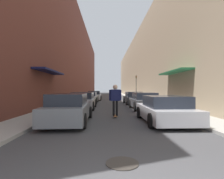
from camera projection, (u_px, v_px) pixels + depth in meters
ground at (109, 99)px, 28.17m from camera, size 145.40×145.40×0.00m
curb_strip_left at (88, 97)px, 34.64m from camera, size 1.80×66.09×0.12m
curb_strip_right at (130, 97)px, 34.91m from camera, size 1.80×66.09×0.12m
building_row_left at (73, 58)px, 34.54m from camera, size 4.90×66.09×15.51m
building_row_right at (145, 67)px, 34.99m from camera, size 4.90×66.09×12.22m
parked_car_left_0 at (69, 109)px, 8.14m from camera, size 1.88×4.24×1.36m
parked_car_left_1 at (83, 101)px, 14.02m from camera, size 1.93×4.45×1.32m
parked_car_left_2 at (89, 98)px, 19.75m from camera, size 1.85×4.74×1.25m
parked_car_left_3 at (94, 96)px, 24.84m from camera, size 1.94×4.00×1.33m
parked_car_right_0 at (165, 110)px, 8.21m from camera, size 2.08×4.09×1.25m
parked_car_right_1 at (144, 101)px, 13.47m from camera, size 1.92×4.11×1.31m
parked_car_right_2 at (133, 98)px, 18.45m from camera, size 1.86×4.62×1.30m
skateboarder at (115, 97)px, 9.84m from camera, size 0.70×0.78×1.82m
manhole_cover at (122, 163)px, 3.67m from camera, size 0.70×0.70×0.02m
traffic_light at (136, 84)px, 28.18m from camera, size 0.16×0.22×3.66m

